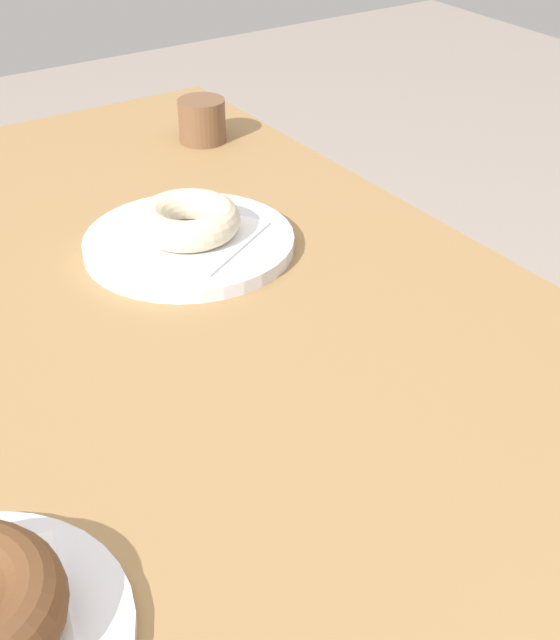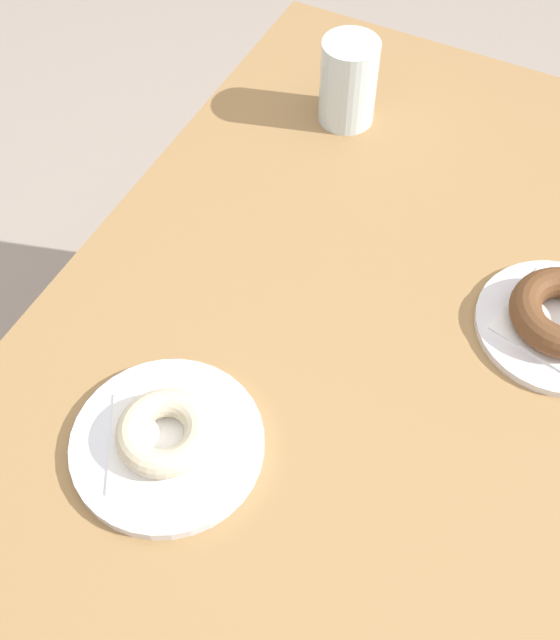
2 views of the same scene
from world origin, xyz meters
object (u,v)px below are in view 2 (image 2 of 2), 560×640
at_px(plate_chocolate_ring, 557,326).
at_px(water_glass, 348,82).
at_px(donut_sugar_ring, 165,433).
at_px(plate_sugar_ring, 167,444).

height_order(plate_chocolate_ring, water_glass, water_glass).
bearing_deg(plate_chocolate_ring, donut_sugar_ring, 135.99).
distance_m(donut_sugar_ring, water_glass, 0.57).
bearing_deg(plate_chocolate_ring, water_glass, 58.25).
bearing_deg(plate_sugar_ring, donut_sugar_ring, 0.00).
bearing_deg(donut_sugar_ring, plate_chocolate_ring, -44.01).
distance_m(plate_sugar_ring, plate_chocolate_ring, 0.47).
relative_size(donut_sugar_ring, plate_chocolate_ring, 0.53).
xyz_separation_m(donut_sugar_ring, water_glass, (0.56, 0.05, 0.03)).
bearing_deg(water_glass, plate_sugar_ring, -175.16).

